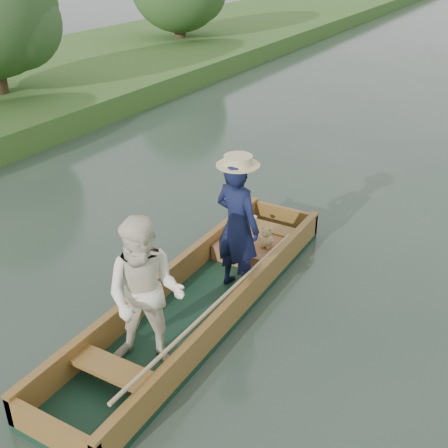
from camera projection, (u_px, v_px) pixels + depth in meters
The scene contains 3 objects.
ground at pixel (200, 311), 6.98m from camera, with size 120.00×120.00×0.00m, color #283D30.
trees_far at pixel (356, 0), 14.78m from camera, with size 23.15×12.84×4.75m.
punt at pixel (195, 277), 6.51m from camera, with size 1.15×5.00×1.86m.
Camera 1 is at (3.10, -4.78, 4.18)m, focal length 45.00 mm.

